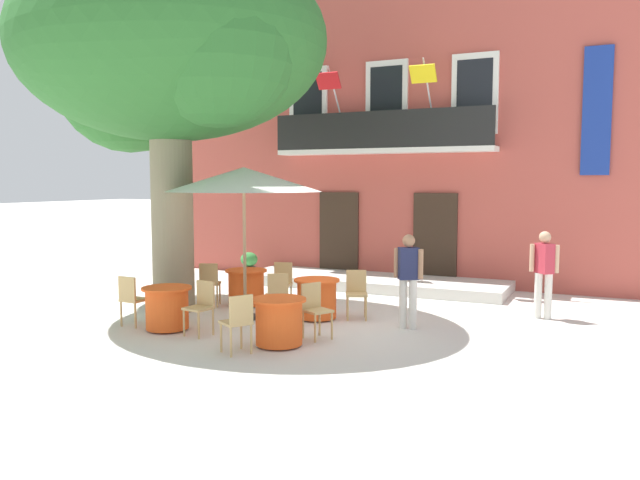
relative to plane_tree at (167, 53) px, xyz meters
The scene contains 20 objects.
ground_plane 6.00m from the plane_tree, ahead, with size 120.00×120.00×0.00m, color silver.
building_facade 7.83m from the plane_tree, 69.49° to the left, with size 13.00×5.09×7.50m.
entrance_step_platform 7.09m from the plane_tree, 57.78° to the left, with size 6.50×1.90×0.25m, color silver.
plane_tree is the anchor object (origin of this frame).
cafe_table_near_tree 5.60m from the plane_tree, ahead, with size 0.86×0.86×0.76m.
cafe_chair_near_tree_0 5.18m from the plane_tree, ahead, with size 0.56×0.56×0.91m.
cafe_chair_near_tree_1 5.92m from the plane_tree, 13.00° to the left, with size 0.53×0.53×0.91m.
cafe_table_middle 5.02m from the plane_tree, 54.13° to the right, with size 0.86×0.86×0.76m.
cafe_chair_middle_0 4.81m from the plane_tree, 78.81° to the right, with size 0.42×0.42×0.91m.
cafe_chair_middle_1 5.12m from the plane_tree, 39.42° to the right, with size 0.45×0.45×0.91m.
cafe_table_front 5.96m from the plane_tree, 24.95° to the right, with size 0.86×0.86×0.76m.
cafe_chair_front_0 5.90m from the plane_tree, 36.53° to the right, with size 0.55×0.55×0.91m.
cafe_chair_front_1 5.88m from the plane_tree, 13.27° to the right, with size 0.54×0.54×0.91m.
cafe_table_far_side 4.93m from the plane_tree, 40.95° to the left, with size 0.86×0.86×0.76m.
cafe_chair_far_side_0 5.08m from the plane_tree, 34.02° to the left, with size 0.49×0.49×0.91m.
cafe_chair_far_side_1 4.62m from the plane_tree, 50.56° to the left, with size 0.53×0.53×0.91m.
cafe_umbrella 3.07m from the plane_tree, ahead, with size 2.90×2.90×2.85m.
ground_planter_left 6.51m from the plane_tree, 101.54° to the left, with size 0.46×0.46×0.68m.
pedestrian_near_entrance 8.36m from the plane_tree, 18.65° to the left, with size 0.53×0.40×1.66m.
pedestrian_mid_plaza 6.37m from the plane_tree, ahead, with size 0.53×0.37×1.67m.
Camera 1 is at (4.95, -10.39, 2.60)m, focal length 35.63 mm.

